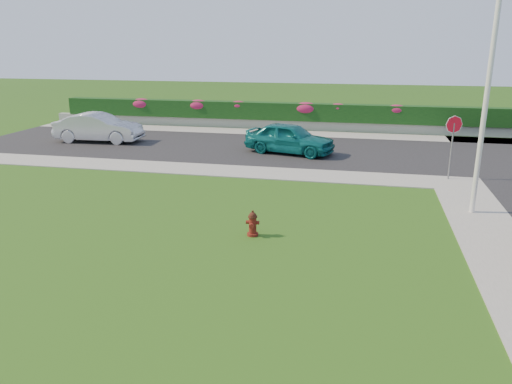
% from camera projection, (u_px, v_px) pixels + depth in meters
% --- Properties ---
extents(ground, '(120.00, 120.00, 0.00)m').
position_uv_depth(ground, '(227.00, 261.00, 12.77)').
color(ground, black).
rests_on(ground, ground).
extents(street_far, '(26.00, 8.00, 0.04)m').
position_uv_depth(street_far, '(207.00, 146.00, 26.90)').
color(street_far, black).
rests_on(street_far, ground).
extents(sidewalk_far, '(24.00, 2.00, 0.04)m').
position_uv_depth(sidewalk_far, '(152.00, 167.00, 22.42)').
color(sidewalk_far, gray).
rests_on(sidewalk_far, ground).
extents(curb_corner, '(2.00, 2.00, 0.04)m').
position_uv_depth(curb_corner, '(458.00, 183.00, 19.76)').
color(curb_corner, gray).
rests_on(curb_corner, ground).
extents(sidewalk_beyond, '(34.00, 2.00, 0.04)m').
position_uv_depth(sidewalk_beyond, '(294.00, 133.00, 30.76)').
color(sidewalk_beyond, gray).
rests_on(sidewalk_beyond, ground).
extents(retaining_wall, '(34.00, 0.40, 0.60)m').
position_uv_depth(retaining_wall, '(297.00, 125.00, 32.08)').
color(retaining_wall, gray).
rests_on(retaining_wall, ground).
extents(hedge, '(32.00, 0.90, 1.10)m').
position_uv_depth(hedge, '(298.00, 112.00, 31.94)').
color(hedge, black).
rests_on(hedge, retaining_wall).
extents(fire_hydrant, '(0.39, 0.37, 0.76)m').
position_uv_depth(fire_hydrant, '(253.00, 224.00, 14.34)').
color(fire_hydrant, '#4B100B').
rests_on(fire_hydrant, ground).
extents(sedan_teal, '(4.81, 2.91, 1.53)m').
position_uv_depth(sedan_teal, '(290.00, 138.00, 24.90)').
color(sedan_teal, '#0C6161').
rests_on(sedan_teal, street_far).
extents(sedan_silver, '(4.90, 1.93, 1.59)m').
position_uv_depth(sedan_silver, '(99.00, 128.00, 27.84)').
color(sedan_silver, '#B8BAC1').
rests_on(sedan_silver, street_far).
extents(utility_pole, '(0.16, 0.16, 6.66)m').
position_uv_depth(utility_pole, '(485.00, 111.00, 15.40)').
color(utility_pole, silver).
rests_on(utility_pole, ground).
extents(stop_sign, '(0.67, 0.27, 2.62)m').
position_uv_depth(stop_sign, '(453.00, 132.00, 19.82)').
color(stop_sign, slate).
rests_on(stop_sign, ground).
extents(flower_clump_a, '(1.47, 0.94, 0.73)m').
position_uv_depth(flower_clump_a, '(142.00, 104.00, 33.96)').
color(flower_clump_a, '#B11E5C').
rests_on(flower_clump_a, hedge).
extents(flower_clump_b, '(1.44, 0.92, 0.72)m').
position_uv_depth(flower_clump_b, '(198.00, 105.00, 33.13)').
color(flower_clump_b, '#B11E5C').
rests_on(flower_clump_b, hedge).
extents(flower_clump_c, '(1.17, 0.75, 0.58)m').
position_uv_depth(flower_clump_c, '(238.00, 105.00, 32.55)').
color(flower_clump_c, '#B11E5C').
rests_on(flower_clump_c, hedge).
extents(flower_clump_d, '(1.54, 0.99, 0.77)m').
position_uv_depth(flower_clump_d, '(306.00, 108.00, 31.66)').
color(flower_clump_d, '#B11E5C').
rests_on(flower_clump_d, hedge).
extents(flower_clump_e, '(1.12, 0.72, 0.56)m').
position_uv_depth(flower_clump_e, '(338.00, 108.00, 31.23)').
color(flower_clump_e, '#B11E5C').
rests_on(flower_clump_e, hedge).
extents(flower_clump_f, '(1.24, 0.80, 0.62)m').
position_uv_depth(flower_clump_f, '(396.00, 110.00, 30.51)').
color(flower_clump_f, '#B11E5C').
rests_on(flower_clump_f, hedge).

